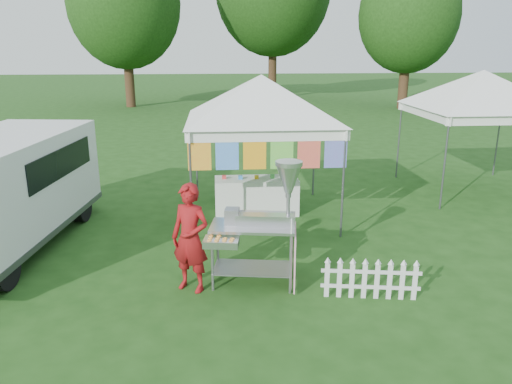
{
  "coord_description": "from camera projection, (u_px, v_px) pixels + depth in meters",
  "views": [
    {
      "loc": [
        -0.94,
        -6.78,
        3.57
      ],
      "look_at": [
        -0.27,
        1.55,
        1.1
      ],
      "focal_mm": 35.0,
      "sensor_mm": 36.0,
      "label": 1
    }
  ],
  "objects": [
    {
      "name": "vendor",
      "position": [
        190.0,
        238.0,
        7.37
      ],
      "size": [
        0.72,
        0.64,
        1.66
      ],
      "primitive_type": "imported",
      "rotation": [
        0.0,
        0.0,
        -0.5
      ],
      "color": "maroon",
      "rests_on": "ground"
    },
    {
      "name": "cargo_van",
      "position": [
        1.0,
        190.0,
        8.91
      ],
      "size": [
        2.54,
        5.05,
        2.01
      ],
      "rotation": [
        0.0,
        0.0,
        -0.13
      ],
      "color": "silver",
      "rests_on": "ground"
    },
    {
      "name": "canopy_main",
      "position": [
        261.0,
        75.0,
        10.06
      ],
      "size": [
        4.24,
        4.24,
        3.45
      ],
      "color": "#59595E",
      "rests_on": "ground"
    },
    {
      "name": "tree_left",
      "position": [
        124.0,
        4.0,
        28.4
      ],
      "size": [
        6.4,
        6.4,
        9.53
      ],
      "color": "#362313",
      "rests_on": "ground"
    },
    {
      "name": "ground",
      "position": [
        282.0,
        290.0,
        7.57
      ],
      "size": [
        120.0,
        120.0,
        0.0
      ],
      "primitive_type": "plane",
      "color": "#1B4213",
      "rests_on": "ground"
    },
    {
      "name": "canopy_right",
      "position": [
        484.0,
        70.0,
        11.93
      ],
      "size": [
        4.24,
        4.24,
        3.45
      ],
      "color": "#59595E",
      "rests_on": "ground"
    },
    {
      "name": "picket_fence",
      "position": [
        371.0,
        280.0,
        7.24
      ],
      "size": [
        1.43,
        0.25,
        0.56
      ],
      "rotation": [
        0.0,
        0.0,
        -0.16
      ],
      "color": "silver",
      "rests_on": "ground"
    },
    {
      "name": "tree_right",
      "position": [
        409.0,
        15.0,
        27.91
      ],
      "size": [
        5.6,
        5.6,
        8.42
      ],
      "color": "#362313",
      "rests_on": "ground"
    },
    {
      "name": "donut_cart",
      "position": [
        266.0,
        214.0,
        7.42
      ],
      "size": [
        1.51,
        0.94,
        1.95
      ],
      "rotation": [
        0.0,
        0.0,
        -0.15
      ],
      "color": "gray",
      "rests_on": "ground"
    },
    {
      "name": "display_table",
      "position": [
        256.0,
        196.0,
        10.92
      ],
      "size": [
        1.8,
        0.7,
        0.79
      ],
      "primitive_type": "cube",
      "color": "white",
      "rests_on": "ground"
    }
  ]
}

